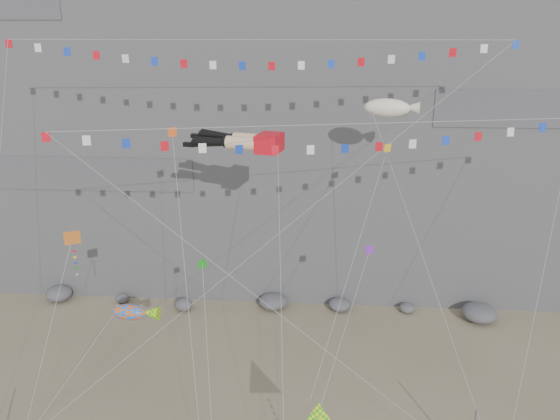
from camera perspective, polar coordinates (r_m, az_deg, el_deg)
name	(u,v)px	position (r m, az deg, el deg)	size (l,w,h in m)	color
cliff	(284,19)	(59.08, 0.45, 19.37)	(80.00, 28.00, 50.00)	slate
talus_boulders	(273,302)	(50.06, -0.72, -9.55)	(60.00, 3.00, 1.20)	#5B5A5F
legs_kite	(243,142)	(36.12, -3.87, 7.15)	(8.14, 18.77, 23.86)	red
flag_banner_upper	(256,40)	(37.45, -2.50, 17.31)	(33.42, 14.83, 31.06)	red
flag_banner_lower	(329,125)	(32.46, 5.12, 8.84)	(30.93, 11.02, 22.47)	red
harlequin_kite	(72,239)	(35.02, -20.90, -2.81)	(3.35, 6.97, 13.72)	red
fish_windsock	(129,312)	(35.40, -15.51, -10.28)	(8.08, 7.47, 11.88)	#E6570B
blimp_windsock	(387,108)	(39.12, 11.16, 10.38)	(8.18, 15.21, 24.24)	#FAECCE
small_kite_a	(173,137)	(34.88, -11.15, 7.45)	(4.51, 12.61, 21.87)	#F95414
small_kite_b	(369,253)	(35.68, 9.26, -4.44)	(5.49, 12.27, 16.39)	purple
small_kite_c	(202,267)	(32.74, -8.10, -5.95)	(2.66, 8.87, 13.74)	#169519
small_kite_d	(386,153)	(37.43, 11.01, 5.84)	(7.63, 17.89, 24.76)	yellow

